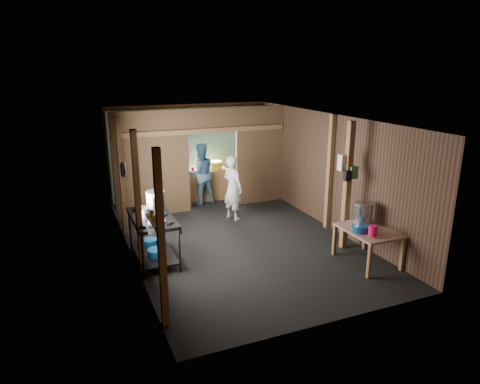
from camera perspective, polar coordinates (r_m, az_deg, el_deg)
name	(u,v)px	position (r m, az deg, el deg)	size (l,w,h in m)	color
floor	(236,238)	(9.43, -0.47, -6.11)	(4.50, 7.00, 0.00)	black
ceiling	(236,118)	(8.77, -0.51, 9.79)	(4.50, 7.00, 0.00)	black
wall_back	(189,151)	(12.24, -6.73, 5.42)	(4.50, 0.00, 2.60)	#503424
wall_front	(333,241)	(6.08, 12.17, -6.31)	(4.50, 0.00, 2.60)	#503424
wall_left	(127,192)	(8.45, -14.75, -0.01)	(0.00, 7.00, 2.60)	#503424
wall_right	(327,171)	(10.06, 11.48, 2.79)	(0.00, 7.00, 2.60)	#503424
partition_left	(152,164)	(10.70, -11.61, 3.60)	(1.85, 0.10, 2.60)	brown
partition_right	(260,155)	(11.59, 2.61, 4.90)	(1.35, 0.10, 2.60)	brown
partition_header	(212,120)	(10.94, -3.70, 9.49)	(1.30, 0.10, 0.60)	brown
turquoise_panel	(190,153)	(12.20, -6.65, 5.14)	(4.40, 0.06, 2.50)	#65A2A3
back_counter	(206,185)	(12.02, -4.49, 0.98)	(1.20, 0.50, 0.85)	#9D7942
wall_clock	(198,130)	(12.12, -5.55, 8.22)	(0.20, 0.20, 0.03)	white
post_left_a	(161,241)	(6.04, -10.41, -6.39)	(0.10, 0.12, 2.60)	#9D7942
post_left_b	(138,204)	(7.70, -13.36, -1.51)	(0.10, 0.12, 2.60)	#9D7942
post_left_c	(122,177)	(9.61, -15.40, 1.90)	(0.10, 0.12, 2.60)	#9D7942
post_right	(330,173)	(9.86, 11.78, 2.50)	(0.10, 0.12, 2.60)	#9D7942
post_free	(347,187)	(8.81, 14.01, 0.70)	(0.12, 0.12, 2.60)	#9D7942
cross_beam	(204,131)	(10.84, -4.85, 8.08)	(4.40, 0.12, 0.12)	#9D7942
pan_lid_big	(125,169)	(8.76, -15.05, 2.90)	(0.34, 0.34, 0.03)	gray
pan_lid_small	(122,170)	(9.16, -15.36, 2.82)	(0.30, 0.30, 0.03)	black
wall_shelf	(155,222)	(6.46, -11.17, -3.92)	(0.14, 0.80, 0.03)	#9D7942
jar_white	(159,223)	(6.21, -10.72, -4.11)	(0.07, 0.07, 0.10)	white
jar_yellow	(155,218)	(6.44, -11.20, -3.38)	(0.08, 0.08, 0.10)	yellow
jar_green	(152,213)	(6.64, -11.59, -2.78)	(0.06, 0.06, 0.10)	#3A7D3E
bag_white	(344,162)	(8.73, 13.65, 3.83)	(0.22, 0.15, 0.32)	white
bag_green	(353,172)	(8.73, 14.74, 2.54)	(0.16, 0.12, 0.24)	#3A7D3E
bag_black	(348,176)	(8.64, 14.06, 2.11)	(0.14, 0.10, 0.20)	black
gas_range	(153,239)	(8.40, -11.41, -6.06)	(0.78, 1.51, 0.89)	black
prep_table	(367,246)	(8.54, 16.51, -6.86)	(0.82, 1.13, 0.67)	tan
stove_pot_large	(156,200)	(8.63, -11.12, -1.10)	(0.38, 0.38, 0.38)	silver
stove_pot_med	(143,214)	(8.14, -12.72, -2.82)	(0.26, 0.26, 0.23)	silver
stove_saucepan	(138,207)	(8.70, -13.40, -1.90)	(0.16, 0.16, 0.10)	silver
frying_pan	(157,222)	(7.85, -10.98, -3.95)	(0.32, 0.54, 0.07)	gray
blue_tub_front	(156,253)	(8.29, -11.03, -7.89)	(0.34, 0.34, 0.14)	navy
blue_tub_back	(150,242)	(8.81, -11.81, -6.51)	(0.30, 0.30, 0.12)	navy
stock_pot	(363,214)	(8.62, 15.98, -2.78)	(0.38, 0.38, 0.44)	silver
wash_basin	(360,228)	(8.25, 15.65, -4.66)	(0.33, 0.33, 0.12)	navy
pink_bucket	(373,231)	(8.10, 17.19, -4.92)	(0.16, 0.16, 0.19)	#F4115B
knife	(382,238)	(8.05, 18.32, -5.84)	(0.30, 0.04, 0.01)	silver
yellow_tub	(215,165)	(11.97, -3.33, 3.58)	(0.39, 0.39, 0.22)	yellow
red_cup	(193,169)	(11.79, -6.28, 3.07)	(0.11, 0.11, 0.12)	#AD021F
cook	(233,188)	(10.35, -0.97, 0.57)	(0.57, 0.38, 1.57)	silver
worker_back	(201,174)	(11.55, -5.25, 2.43)	(0.81, 0.63, 1.67)	teal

